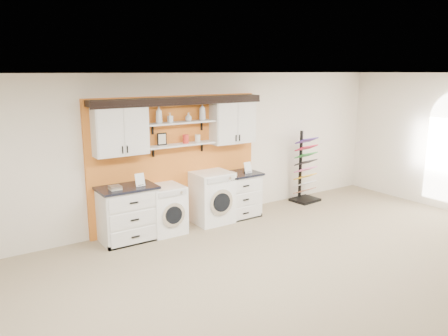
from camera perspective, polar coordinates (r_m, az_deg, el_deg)
floor at (r=5.58m, az=14.49°, el=-18.34°), size 10.00×10.00×0.00m
ceiling at (r=4.82m, az=16.34°, el=11.70°), size 10.00×10.00×0.00m
wall_back at (r=8.13m, az=-6.30°, el=2.34°), size 10.00×0.00×10.00m
accent_panel at (r=8.14m, az=-6.15°, el=0.92°), size 3.40×0.07×2.40m
upper_cabinet_left at (r=7.42m, az=-13.42°, el=4.85°), size 0.90×0.35×0.84m
upper_cabinet_right at (r=8.47m, az=1.11°, el=6.10°), size 0.90×0.35×0.84m
shelf_lower at (r=7.94m, az=-5.65°, el=3.06°), size 1.32×0.28×0.03m
shelf_upper at (r=7.88m, az=-5.71°, el=5.92°), size 1.32×0.28×0.03m
crown_molding at (r=7.86m, az=-5.82°, el=8.81°), size 3.30×0.41×0.13m
picture_frame at (r=7.80m, az=-8.11°, el=3.76°), size 0.18×0.02×0.22m
canister_red at (r=7.97m, az=-5.03°, el=3.80°), size 0.11×0.11×0.16m
canister_cream at (r=8.09m, az=-3.47°, el=3.88°), size 0.10×0.10×0.14m
base_cabinet_left at (r=7.59m, az=-12.48°, el=-5.84°), size 0.97×0.66×0.95m
base_cabinet_right at (r=8.63m, az=1.65°, el=-3.53°), size 0.90×0.66×0.88m
washer at (r=7.86m, az=-7.73°, el=-5.35°), size 0.61×0.71×0.86m
dryer at (r=8.30m, az=-1.61°, el=-3.84°), size 0.70×0.71×0.98m
sample_rack at (r=9.80m, az=10.53°, el=-1.38°), size 0.61×0.52×1.56m
soap_bottle_a at (r=7.68m, az=-8.50°, el=6.92°), size 0.14×0.14×0.30m
soap_bottle_b at (r=7.78m, az=-7.05°, el=6.55°), size 0.08×0.08×0.17m
soap_bottle_c at (r=7.95m, az=-4.67°, el=6.67°), size 0.14×0.14×0.15m
soap_bottle_d at (r=8.09m, az=-2.85°, el=7.37°), size 0.17×0.17×0.32m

